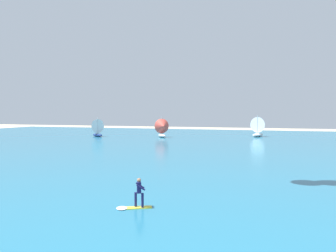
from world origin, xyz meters
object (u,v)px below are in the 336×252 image
kitesurfer (136,197)px  sailboat_near_shore (259,127)px  sailboat_trailing (96,128)px  sailboat_far_left (163,128)px

kitesurfer → sailboat_near_shore: size_ratio=0.41×
kitesurfer → sailboat_near_shore: 55.55m
sailboat_trailing → sailboat_far_left: size_ratio=0.97×
sailboat_far_left → sailboat_near_shore: bearing=23.7°
sailboat_near_shore → sailboat_trailing: bearing=-163.0°
sailboat_near_shore → sailboat_far_left: size_ratio=1.08×
sailboat_near_shore → sailboat_far_left: bearing=-156.3°
sailboat_trailing → sailboat_near_shore: bearing=17.0°
kitesurfer → sailboat_trailing: (-29.01, 44.77, 1.37)m
sailboat_trailing → sailboat_far_left: bearing=7.4°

